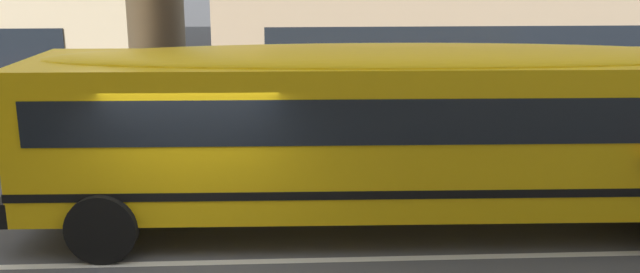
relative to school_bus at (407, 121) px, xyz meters
The scene contains 4 objects.
ground_plane 3.95m from the school_bus, 158.06° to the right, with size 400.00×400.00×0.00m, color #4C4C4F.
sidewalk_far 7.91m from the school_bus, 115.17° to the left, with size 120.00×3.00×0.01m, color gray.
lane_centreline 3.95m from the school_bus, 158.06° to the right, with size 110.00×0.16×0.01m, color silver.
school_bus is the anchor object (origin of this frame).
Camera 1 is at (1.33, -9.29, 4.29)m, focal length 38.59 mm.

